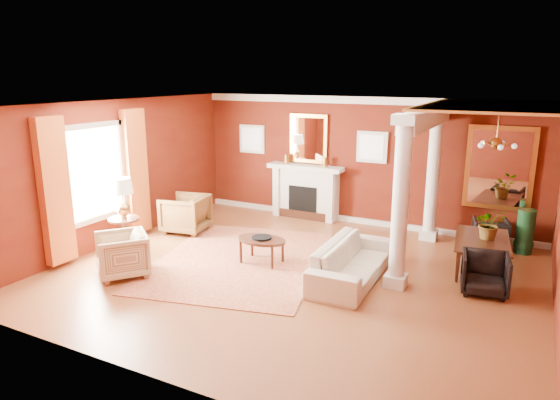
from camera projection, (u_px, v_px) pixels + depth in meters
The scene contains 27 objects.
ground at pixel (294, 274), 8.69m from camera, with size 8.00×8.00×0.00m, color brown.
room_shell at pixel (295, 160), 8.20m from camera, with size 8.04×7.04×2.92m.
fireplace at pixel (305, 191), 11.97m from camera, with size 1.85×0.42×1.29m.
overmantel_mirror at pixel (308, 139), 11.78m from camera, with size 0.95×0.07×1.15m.
flank_window_left at pixel (252, 139), 12.50m from camera, with size 0.70×0.07×0.70m.
flank_window_right at pixel (372, 147), 11.13m from camera, with size 0.70×0.07×0.70m.
left_window at pixel (98, 179), 9.55m from camera, with size 0.21×2.55×2.60m.
column_front at pixel (400, 202), 7.85m from camera, with size 0.36×0.36×2.80m.
column_back at pixel (433, 173), 10.17m from camera, with size 0.36×0.36×2.80m.
header_beam at pixel (427, 118), 8.93m from camera, with size 0.30×3.20×0.32m, color silver.
amber_ceiling at pixel (497, 106), 8.23m from camera, with size 2.30×3.40×0.04m, color #E59743.
dining_mirror at pixel (499, 168), 10.00m from camera, with size 1.30×0.07×1.70m.
chandelier at pixel (496, 143), 8.41m from camera, with size 0.60×0.62×0.75m.
crown_trim at pixel (363, 100), 10.98m from camera, with size 8.00×0.08×0.16m, color silver.
base_trim at pixel (358, 220), 11.66m from camera, with size 8.00×0.08×0.12m, color silver.
rug at pixel (240, 260), 9.33m from camera, with size 2.93×3.91×0.02m, color maroon.
sofa at pixel (353, 255), 8.36m from camera, with size 2.23×0.65×0.87m, color #F0E5CA.
armchair_leopard at pixel (185, 212), 10.91m from camera, with size 0.89×0.83×0.91m, color black.
armchair_stripe at pixel (122, 253), 8.53m from camera, with size 0.81×0.76×0.84m, color #C8B285.
coffee_table at pixel (262, 241), 9.10m from camera, with size 0.93×0.93×0.47m.
coffee_book at pixel (257, 234), 9.03m from camera, with size 0.15×0.02×0.20m, color black.
side_table at pixel (123, 203), 9.54m from camera, with size 0.59×0.59×1.47m.
dining_table at pixel (484, 246), 8.76m from camera, with size 1.61×0.57×0.90m, color black.
dining_chair_near at pixel (485, 272), 7.86m from camera, with size 0.69×0.65×0.71m, color black.
dining_chair_far at pixel (490, 232), 9.92m from camera, with size 0.64×0.60×0.66m, color black.
green_urn at pixel (524, 236), 9.64m from camera, with size 0.37×0.37×0.88m.
potted_plant at pixel (492, 209), 8.63m from camera, with size 0.50×0.56×0.44m, color #26591E.
Camera 1 is at (3.49, -7.32, 3.39)m, focal length 32.00 mm.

